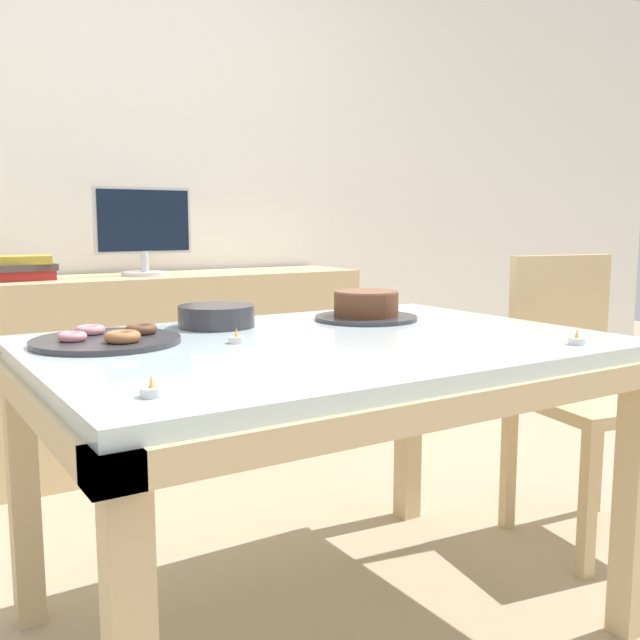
# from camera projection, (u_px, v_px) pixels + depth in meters

# --- Properties ---
(ground_plane) EXTENTS (12.00, 12.00, 0.00)m
(ground_plane) POSITION_uv_depth(u_px,v_px,m) (324.00, 627.00, 1.86)
(ground_plane) COLOR tan
(wall_back) EXTENTS (8.00, 0.10, 2.60)m
(wall_back) POSITION_uv_depth(u_px,v_px,m) (103.00, 167.00, 3.23)
(wall_back) COLOR white
(wall_back) RESTS_ON ground
(dining_table) EXTENTS (1.41, 1.01, 0.76)m
(dining_table) POSITION_uv_depth(u_px,v_px,m) (324.00, 377.00, 1.77)
(dining_table) COLOR silver
(dining_table) RESTS_ON ground
(chair) EXTENTS (0.49, 0.49, 0.94)m
(chair) POSITION_uv_depth(u_px,v_px,m) (580.00, 382.00, 2.37)
(chair) COLOR #D1B284
(chair) RESTS_ON ground
(sideboard) EXTENTS (2.13, 0.44, 0.82)m
(sideboard) POSITION_uv_depth(u_px,v_px,m) (131.00, 370.00, 3.10)
(sideboard) COLOR #D1B284
(sideboard) RESTS_ON ground
(computer_monitor) EXTENTS (0.42, 0.20, 0.38)m
(computer_monitor) POSITION_uv_depth(u_px,v_px,m) (144.00, 231.00, 3.06)
(computer_monitor) COLOR silver
(computer_monitor) RESTS_ON sideboard
(book_stack) EXTENTS (0.24, 0.19, 0.10)m
(book_stack) POSITION_uv_depth(u_px,v_px,m) (24.00, 268.00, 2.82)
(book_stack) COLOR maroon
(book_stack) RESTS_ON sideboard
(cake_chocolate_round) EXTENTS (0.30, 0.30, 0.09)m
(cake_chocolate_round) POSITION_uv_depth(u_px,v_px,m) (366.00, 308.00, 2.10)
(cake_chocolate_round) COLOR #333338
(cake_chocolate_round) RESTS_ON dining_table
(pastry_platter) EXTENTS (0.35, 0.35, 0.04)m
(pastry_platter) POSITION_uv_depth(u_px,v_px,m) (108.00, 339.00, 1.69)
(pastry_platter) COLOR #333338
(pastry_platter) RESTS_ON dining_table
(plate_stack) EXTENTS (0.21, 0.21, 0.06)m
(plate_stack) POSITION_uv_depth(u_px,v_px,m) (217.00, 316.00, 1.96)
(plate_stack) COLOR #333338
(plate_stack) RESTS_ON dining_table
(tealight_near_front) EXTENTS (0.04, 0.04, 0.04)m
(tealight_near_front) POSITION_uv_depth(u_px,v_px,m) (152.00, 391.00, 1.18)
(tealight_near_front) COLOR silver
(tealight_near_front) RESTS_ON dining_table
(tealight_left_edge) EXTENTS (0.04, 0.04, 0.04)m
(tealight_left_edge) POSITION_uv_depth(u_px,v_px,m) (237.00, 339.00, 1.70)
(tealight_left_edge) COLOR silver
(tealight_left_edge) RESTS_ON dining_table
(tealight_near_cakes) EXTENTS (0.04, 0.04, 0.04)m
(tealight_near_cakes) POSITION_uv_depth(u_px,v_px,m) (577.00, 340.00, 1.68)
(tealight_near_cakes) COLOR silver
(tealight_near_cakes) RESTS_ON dining_table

